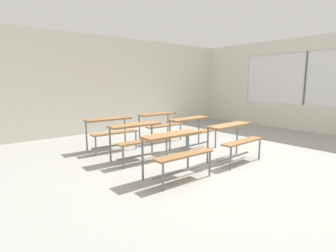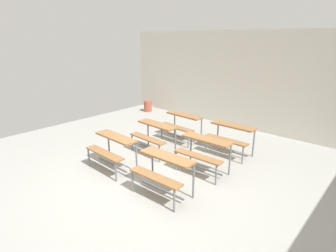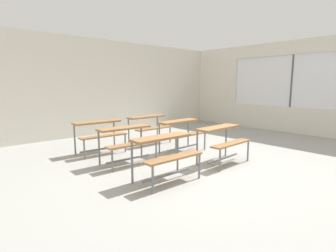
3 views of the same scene
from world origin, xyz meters
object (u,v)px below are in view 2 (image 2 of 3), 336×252
desk_bench_r0c1 (163,167)px  desk_bench_r2c1 (231,133)px  desk_bench_r2c0 (182,121)px  desk_bench_r0c0 (112,145)px  trash_bin (148,106)px  desk_bench_r1c0 (154,132)px  desk_bench_r1c1 (204,148)px

desk_bench_r0c1 → desk_bench_r2c1: (-0.01, 2.44, 0.00)m
desk_bench_r2c0 → desk_bench_r0c0: bearing=-88.1°
desk_bench_r0c1 → desk_bench_r2c0: (-1.50, 2.38, 0.00)m
desk_bench_r0c0 → desk_bench_r0c1: (1.52, -0.02, 0.00)m
desk_bench_r0c1 → trash_bin: size_ratio=2.70×
desk_bench_r0c0 → trash_bin: bearing=128.2°
desk_bench_r1c0 → desk_bench_r1c1: size_ratio=1.00×
desk_bench_r1c1 → desk_bench_r2c1: (-0.05, 1.22, 0.00)m
desk_bench_r0c1 → trash_bin: desk_bench_r0c1 is taller
desk_bench_r0c1 → desk_bench_r1c0: same height
desk_bench_r2c0 → desk_bench_r2c1: 1.49m
desk_bench_r0c1 → desk_bench_r1c0: bearing=137.7°
desk_bench_r0c0 → desk_bench_r2c0: same height
desk_bench_r2c1 → trash_bin: 4.78m
desk_bench_r2c0 → trash_bin: bearing=154.5°
desk_bench_r1c1 → desk_bench_r2c1: size_ratio=1.01×
desk_bench_r0c0 → desk_bench_r1c0: same height
desk_bench_r1c0 → desk_bench_r1c1: bearing=1.1°
desk_bench_r2c0 → trash_bin: (-3.02, 1.59, -0.36)m
desk_bench_r1c0 → trash_bin: 4.10m
desk_bench_r0c0 → desk_bench_r2c1: same height
desk_bench_r0c0 → desk_bench_r2c0: (0.02, 2.36, 0.00)m
desk_bench_r1c0 → trash_bin: (-3.05, 2.73, -0.36)m
desk_bench_r1c0 → desk_bench_r1c1: 1.51m
desk_bench_r0c1 → desk_bench_r1c1: 1.22m
desk_bench_r0c0 → desk_bench_r1c0: size_ratio=0.99×
desk_bench_r1c0 → desk_bench_r1c1: same height
desk_bench_r0c1 → desk_bench_r2c0: 2.82m
desk_bench_r0c0 → desk_bench_r1c1: bearing=38.6°
desk_bench_r1c1 → desk_bench_r2c0: size_ratio=1.00×
desk_bench_r2c1 → desk_bench_r1c1: bearing=-88.5°
desk_bench_r2c1 → desk_bench_r1c0: bearing=-141.8°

